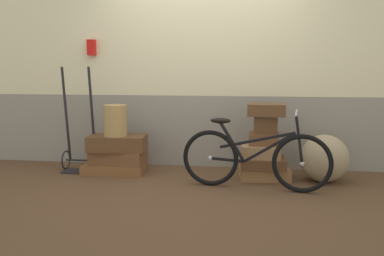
# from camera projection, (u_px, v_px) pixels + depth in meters

# --- Properties ---
(ground) EXTENTS (9.61, 5.20, 0.06)m
(ground) POSITION_uv_depth(u_px,v_px,m) (197.00, 185.00, 4.54)
(ground) COLOR #513823
(station_building) EXTENTS (7.61, 0.74, 2.86)m
(station_building) POSITION_uv_depth(u_px,v_px,m) (206.00, 56.00, 5.15)
(station_building) COLOR gray
(station_building) RESTS_ON ground
(suitcase_0) EXTENTS (0.76, 0.43, 0.11)m
(suitcase_0) POSITION_uv_depth(u_px,v_px,m) (115.00, 168.00, 4.95)
(suitcase_0) COLOR brown
(suitcase_0) RESTS_ON ground
(suitcase_1) EXTENTS (0.68, 0.37, 0.17)m
(suitcase_1) POSITION_uv_depth(u_px,v_px,m) (118.00, 157.00, 4.93)
(suitcase_1) COLOR brown
(suitcase_1) RESTS_ON suitcase_0
(suitcase_2) EXTENTS (0.72, 0.43, 0.18)m
(suitcase_2) POSITION_uv_depth(u_px,v_px,m) (117.00, 143.00, 4.90)
(suitcase_2) COLOR brown
(suitcase_2) RESTS_ON suitcase_1
(suitcase_3) EXTENTS (0.60, 0.48, 0.14)m
(suitcase_3) POSITION_uv_depth(u_px,v_px,m) (264.00, 172.00, 4.69)
(suitcase_3) COLOR olive
(suitcase_3) RESTS_ON ground
(suitcase_4) EXTENTS (0.52, 0.44, 0.12)m
(suitcase_4) POSITION_uv_depth(u_px,v_px,m) (262.00, 162.00, 4.64)
(suitcase_4) COLOR brown
(suitcase_4) RESTS_ON suitcase_3
(suitcase_5) EXTENTS (0.48, 0.39, 0.14)m
(suitcase_5) POSITION_uv_depth(u_px,v_px,m) (262.00, 151.00, 4.62)
(suitcase_5) COLOR #9E754C
(suitcase_5) RESTS_ON suitcase_4
(suitcase_6) EXTENTS (0.34, 0.27, 0.14)m
(suitcase_6) POSITION_uv_depth(u_px,v_px,m) (264.00, 139.00, 4.62)
(suitcase_6) COLOR brown
(suitcase_6) RESTS_ON suitcase_5
(suitcase_7) EXTENTS (0.27, 0.23, 0.20)m
(suitcase_7) POSITION_uv_depth(u_px,v_px,m) (266.00, 124.00, 4.60)
(suitcase_7) COLOR brown
(suitcase_7) RESTS_ON suitcase_6
(suitcase_8) EXTENTS (0.44, 0.35, 0.14)m
(suitcase_8) POSITION_uv_depth(u_px,v_px,m) (267.00, 110.00, 4.58)
(suitcase_8) COLOR brown
(suitcase_8) RESTS_ON suitcase_7
(wicker_basket) EXTENTS (0.27, 0.27, 0.38)m
(wicker_basket) POSITION_uv_depth(u_px,v_px,m) (115.00, 120.00, 4.83)
(wicker_basket) COLOR #A8844C
(wicker_basket) RESTS_ON suitcase_2
(luggage_trolley) EXTENTS (0.42, 0.34, 1.29)m
(luggage_trolley) POSITION_uv_depth(u_px,v_px,m) (80.00, 145.00, 5.03)
(luggage_trolley) COLOR black
(luggage_trolley) RESTS_ON ground
(burlap_sack) EXTENTS (0.54, 0.46, 0.54)m
(burlap_sack) POSITION_uv_depth(u_px,v_px,m) (324.00, 158.00, 4.52)
(burlap_sack) COLOR #9E8966
(burlap_sack) RESTS_ON ground
(bicycle) EXTENTS (1.57, 0.46, 0.84)m
(bicycle) POSITION_uv_depth(u_px,v_px,m) (254.00, 158.00, 4.24)
(bicycle) COLOR black
(bicycle) RESTS_ON ground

